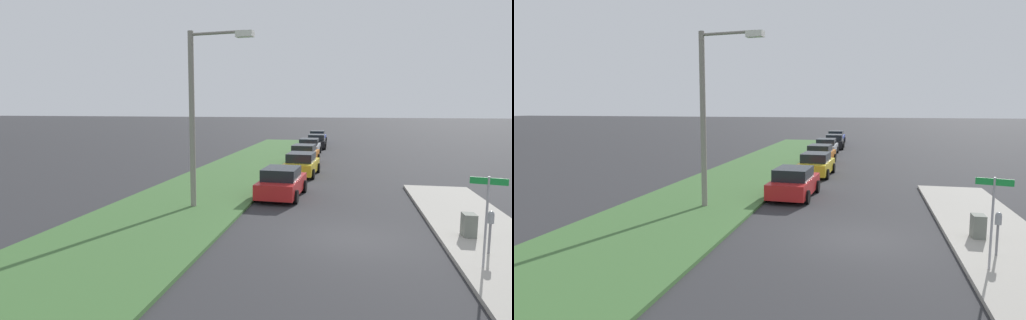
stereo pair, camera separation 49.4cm
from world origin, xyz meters
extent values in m
plane|color=#2D2D30|center=(0.00, 0.00, 0.00)|extent=(300.00, 300.00, 0.00)
cube|color=#3D6633|center=(10.00, 7.32, 0.06)|extent=(60.00, 6.00, 0.12)
cube|color=red|center=(6.18, 3.23, 0.57)|extent=(4.38, 2.00, 0.70)
cube|color=black|center=(5.98, 3.24, 1.19)|extent=(2.27, 1.70, 0.55)
cylinder|color=black|center=(7.57, 4.06, 0.32)|extent=(0.65, 0.25, 0.64)
cylinder|color=black|center=(7.49, 2.27, 0.32)|extent=(0.65, 0.25, 0.64)
cylinder|color=black|center=(4.88, 4.19, 0.32)|extent=(0.65, 0.25, 0.64)
cylinder|color=black|center=(4.79, 2.40, 0.32)|extent=(0.65, 0.25, 0.64)
cube|color=gold|center=(12.96, 3.00, 0.57)|extent=(4.39, 2.02, 0.70)
cube|color=black|center=(12.76, 3.01, 1.19)|extent=(2.28, 1.71, 0.55)
cylinder|color=black|center=(14.35, 3.82, 0.32)|extent=(0.65, 0.25, 0.64)
cylinder|color=black|center=(14.26, 2.03, 0.32)|extent=(0.65, 0.25, 0.64)
cylinder|color=black|center=(11.66, 3.96, 0.32)|extent=(0.65, 0.25, 0.64)
cylinder|color=black|center=(11.56, 2.17, 0.32)|extent=(0.65, 0.25, 0.64)
cube|color=orange|center=(18.69, 3.39, 0.57)|extent=(4.39, 2.03, 0.70)
cube|color=black|center=(18.50, 3.41, 1.19)|extent=(2.29, 1.72, 0.55)
cylinder|color=black|center=(20.09, 4.22, 0.32)|extent=(0.65, 0.26, 0.64)
cylinder|color=black|center=(19.99, 2.42, 0.32)|extent=(0.65, 0.26, 0.64)
cylinder|color=black|center=(17.40, 4.37, 0.32)|extent=(0.65, 0.26, 0.64)
cylinder|color=black|center=(17.30, 2.57, 0.32)|extent=(0.65, 0.26, 0.64)
cube|color=#B2B5BA|center=(24.97, 3.57, 0.57)|extent=(4.31, 1.82, 0.70)
cube|color=black|center=(24.77, 3.57, 1.19)|extent=(2.21, 1.61, 0.55)
cylinder|color=black|center=(26.31, 4.48, 0.32)|extent=(0.64, 0.22, 0.64)
cylinder|color=black|center=(26.32, 2.68, 0.32)|extent=(0.64, 0.22, 0.64)
cylinder|color=black|center=(23.61, 4.47, 0.32)|extent=(0.64, 0.22, 0.64)
cylinder|color=black|center=(23.62, 2.67, 0.32)|extent=(0.64, 0.22, 0.64)
cube|color=black|center=(30.86, 3.34, 0.57)|extent=(4.35, 1.92, 0.70)
cube|color=black|center=(30.66, 3.34, 1.19)|extent=(2.24, 1.66, 0.55)
cylinder|color=black|center=(32.18, 4.28, 0.32)|extent=(0.65, 0.24, 0.64)
cylinder|color=black|center=(32.23, 2.48, 0.32)|extent=(0.65, 0.24, 0.64)
cylinder|color=black|center=(29.48, 4.20, 0.32)|extent=(0.65, 0.24, 0.64)
cylinder|color=black|center=(29.53, 2.41, 0.32)|extent=(0.65, 0.24, 0.64)
cube|color=#23389E|center=(37.51, 3.68, 0.57)|extent=(4.32, 1.84, 0.70)
cube|color=black|center=(37.31, 3.69, 1.19)|extent=(2.21, 1.62, 0.55)
cylinder|color=black|center=(38.86, 4.57, 0.32)|extent=(0.64, 0.23, 0.64)
cylinder|color=black|center=(38.85, 2.77, 0.32)|extent=(0.64, 0.23, 0.64)
cylinder|color=black|center=(36.16, 4.60, 0.32)|extent=(0.64, 0.23, 0.64)
cylinder|color=black|center=(36.15, 2.80, 0.32)|extent=(0.64, 0.23, 0.64)
cylinder|color=slate|center=(-1.03, -3.97, 0.53)|extent=(0.07, 0.07, 1.05)
cylinder|color=gray|center=(-1.03, -3.97, 1.19)|extent=(0.18, 0.18, 0.28)
sphere|color=gray|center=(-1.03, -3.97, 1.33)|extent=(0.17, 0.17, 0.17)
cube|color=slate|center=(0.68, -3.85, 0.45)|extent=(0.55, 0.40, 0.90)
cylinder|color=#99999E|center=(-2.23, -3.49, 1.30)|extent=(0.06, 0.06, 2.60)
cube|color=#198C38|center=(-2.23, -3.49, 2.48)|extent=(0.25, 0.88, 0.18)
cylinder|color=gray|center=(2.98, 6.61, 3.75)|extent=(0.24, 0.24, 7.50)
cylinder|color=gray|center=(2.83, 5.42, 7.35)|extent=(0.42, 2.40, 0.12)
cube|color=silver|center=(2.68, 4.23, 7.25)|extent=(0.44, 0.74, 0.24)
camera|label=1|loc=(-14.32, 0.14, 4.44)|focal=30.22mm
camera|label=2|loc=(-14.22, -0.35, 4.44)|focal=30.22mm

